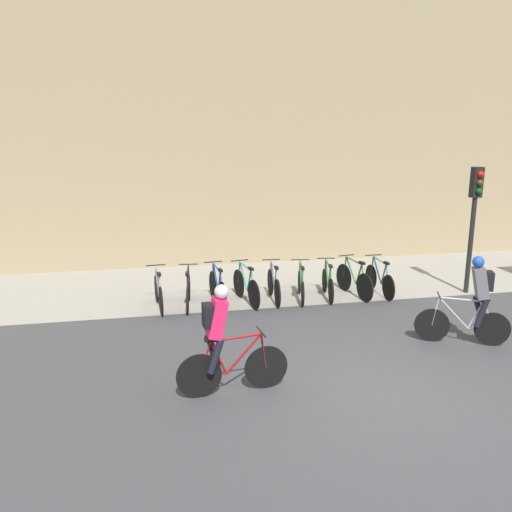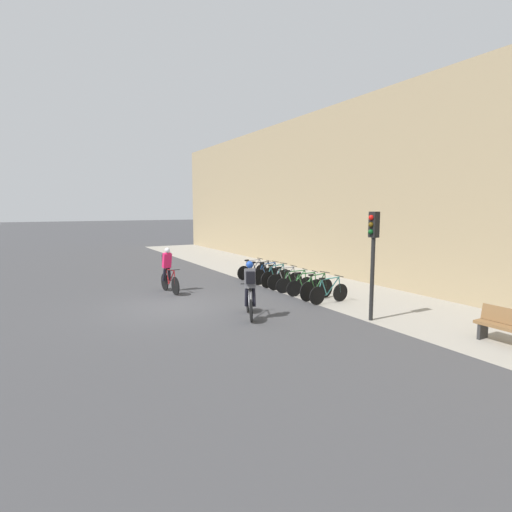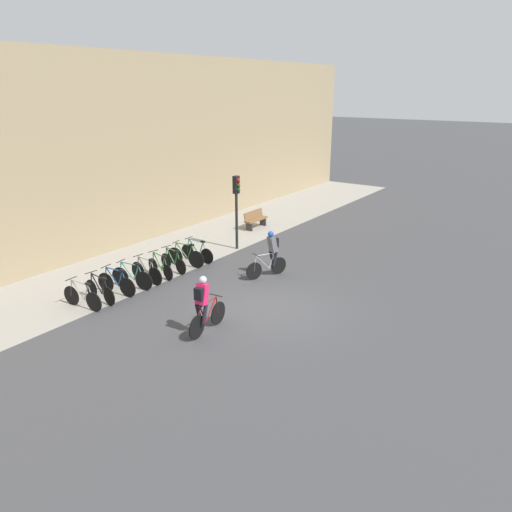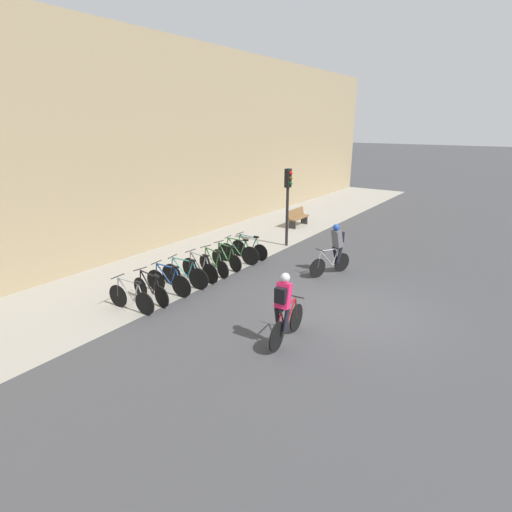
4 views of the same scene
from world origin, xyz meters
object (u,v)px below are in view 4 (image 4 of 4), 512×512
at_px(parked_bike_1, 151,290).
at_px(parked_bike_7, 238,253).
at_px(parked_bike_2, 168,282).
at_px(parked_bike_0, 131,298).
at_px(bench, 298,217).
at_px(cyclist_grey, 335,248).
at_px(cyclist_pink, 284,307).
at_px(parked_bike_8, 249,249).
at_px(parked_bike_3, 185,275).
at_px(traffic_light_pole, 288,193).
at_px(parked_bike_6, 226,258).
at_px(parked_bike_5, 214,264).
at_px(parked_bike_4, 200,269).

bearing_deg(parked_bike_1, parked_bike_7, 0.02).
bearing_deg(parked_bike_1, parked_bike_2, 0.14).
distance_m(parked_bike_0, bench, 11.28).
height_order(cyclist_grey, bench, cyclist_grey).
height_order(cyclist_pink, parked_bike_8, cyclist_pink).
relative_size(parked_bike_0, parked_bike_3, 0.99).
bearing_deg(parked_bike_2, cyclist_pink, -96.07).
bearing_deg(traffic_light_pole, bench, 21.72).
relative_size(parked_bike_0, parked_bike_6, 1.08).
bearing_deg(cyclist_grey, parked_bike_0, 150.42).
distance_m(parked_bike_3, parked_bike_6, 2.11).
bearing_deg(parked_bike_2, parked_bike_5, -0.05).
xyz_separation_m(parked_bike_1, parked_bike_8, (4.92, 0.00, 0.01)).
relative_size(parked_bike_4, traffic_light_pole, 0.51).
xyz_separation_m(cyclist_pink, parked_bike_3, (1.17, 4.40, -0.53)).
bearing_deg(parked_bike_6, bench, 8.07).
xyz_separation_m(parked_bike_3, parked_bike_7, (2.81, 0.00, 0.00)).
height_order(parked_bike_5, parked_bike_6, parked_bike_6).
height_order(cyclist_pink, parked_bike_5, cyclist_pink).
bearing_deg(parked_bike_5, traffic_light_pole, -4.07).
bearing_deg(bench, parked_bike_8, -169.94).
relative_size(parked_bike_3, parked_bike_5, 1.07).
bearing_deg(traffic_light_pole, parked_bike_7, 174.01).
bearing_deg(cyclist_grey, parked_bike_8, 96.00).
bearing_deg(cyclist_grey, parked_bike_1, 147.26).
distance_m(parked_bike_5, parked_bike_7, 1.41).
height_order(parked_bike_3, parked_bike_7, parked_bike_7).
bearing_deg(parked_bike_8, cyclist_pink, -136.83).
height_order(parked_bike_6, traffic_light_pole, traffic_light_pole).
relative_size(parked_bike_8, traffic_light_pole, 0.52).
xyz_separation_m(parked_bike_6, parked_bike_8, (1.41, -0.00, 0.01)).
bearing_deg(parked_bike_8, parked_bike_6, 179.97).
distance_m(cyclist_pink, bench, 11.64).
bearing_deg(parked_bike_3, parked_bike_6, -0.01).
distance_m(parked_bike_3, parked_bike_8, 3.52).
relative_size(parked_bike_0, parked_bike_2, 1.00).
bearing_deg(bench, parked_bike_4, -173.27).
bearing_deg(parked_bike_1, parked_bike_3, 0.06).
distance_m(parked_bike_8, traffic_light_pole, 3.00).
height_order(parked_bike_0, parked_bike_2, parked_bike_2).
bearing_deg(parked_bike_7, cyclist_pink, -132.17).
bearing_deg(traffic_light_pole, cyclist_grey, -122.52).
distance_m(cyclist_grey, parked_bike_5, 4.24).
bearing_deg(parked_bike_4, parked_bike_7, 0.00).
height_order(cyclist_grey, parked_bike_6, cyclist_grey).
bearing_deg(parked_bike_8, parked_bike_7, 179.88).
bearing_deg(cyclist_pink, traffic_light_pole, 30.22).
bearing_deg(parked_bike_7, parked_bike_0, -179.99).
bearing_deg(parked_bike_8, parked_bike_1, -180.00).
relative_size(parked_bike_7, traffic_light_pole, 0.53).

